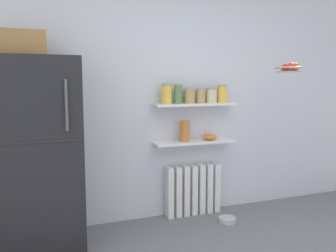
{
  "coord_description": "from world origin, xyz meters",
  "views": [
    {
      "loc": [
        -1.37,
        -1.55,
        1.47
      ],
      "look_at": [
        -0.18,
        1.6,
        1.05
      ],
      "focal_mm": 37.8,
      "sensor_mm": 36.0,
      "label": 1
    }
  ],
  "objects_px": {
    "storage_jar_4": "(211,96)",
    "storage_jar_5": "(222,94)",
    "storage_jar_1": "(178,94)",
    "hanging_fruit_basket": "(290,68)",
    "refrigerator": "(36,151)",
    "vase": "(185,131)",
    "storage_jar_0": "(166,94)",
    "pet_food_bowl": "(227,220)",
    "radiator": "(193,190)",
    "storage_jar_2": "(190,96)",
    "shelf_bowl": "(210,137)",
    "storage_jar_3": "(201,96)"
  },
  "relations": [
    {
      "from": "storage_jar_4",
      "to": "storage_jar_5",
      "type": "bearing_deg",
      "value": -0.0
    },
    {
      "from": "storage_jar_1",
      "to": "hanging_fruit_basket",
      "type": "bearing_deg",
      "value": -22.04
    },
    {
      "from": "refrigerator",
      "to": "storage_jar_1",
      "type": "xyz_separation_m",
      "value": [
        1.42,
        0.24,
        0.47
      ]
    },
    {
      "from": "storage_jar_5",
      "to": "vase",
      "type": "relative_size",
      "value": 0.87
    },
    {
      "from": "refrigerator",
      "to": "storage_jar_0",
      "type": "relative_size",
      "value": 9.07
    },
    {
      "from": "pet_food_bowl",
      "to": "storage_jar_5",
      "type": "bearing_deg",
      "value": 74.24
    },
    {
      "from": "storage_jar_4",
      "to": "storage_jar_1",
      "type": "bearing_deg",
      "value": 180.0
    },
    {
      "from": "radiator",
      "to": "storage_jar_0",
      "type": "distance_m",
      "value": 1.12
    },
    {
      "from": "refrigerator",
      "to": "storage_jar_4",
      "type": "relative_size",
      "value": 11.45
    },
    {
      "from": "storage_jar_2",
      "to": "storage_jar_4",
      "type": "height_order",
      "value": "storage_jar_4"
    },
    {
      "from": "storage_jar_1",
      "to": "refrigerator",
      "type": "bearing_deg",
      "value": -170.41
    },
    {
      "from": "storage_jar_2",
      "to": "storage_jar_5",
      "type": "relative_size",
      "value": 0.82
    },
    {
      "from": "radiator",
      "to": "shelf_bowl",
      "type": "height_order",
      "value": "shelf_bowl"
    },
    {
      "from": "storage_jar_1",
      "to": "storage_jar_5",
      "type": "distance_m",
      "value": 0.52
    },
    {
      "from": "storage_jar_5",
      "to": "vase",
      "type": "bearing_deg",
      "value": 180.0
    },
    {
      "from": "shelf_bowl",
      "to": "pet_food_bowl",
      "type": "height_order",
      "value": "shelf_bowl"
    },
    {
      "from": "storage_jar_1",
      "to": "storage_jar_4",
      "type": "xyz_separation_m",
      "value": [
        0.39,
        0.0,
        -0.02
      ]
    },
    {
      "from": "storage_jar_1",
      "to": "storage_jar_5",
      "type": "xyz_separation_m",
      "value": [
        0.52,
        -0.0,
        -0.01
      ]
    },
    {
      "from": "refrigerator",
      "to": "storage_jar_2",
      "type": "distance_m",
      "value": 1.63
    },
    {
      "from": "storage_jar_3",
      "to": "hanging_fruit_basket",
      "type": "height_order",
      "value": "hanging_fruit_basket"
    },
    {
      "from": "storage_jar_3",
      "to": "hanging_fruit_basket",
      "type": "distance_m",
      "value": 0.96
    },
    {
      "from": "refrigerator",
      "to": "storage_jar_2",
      "type": "xyz_separation_m",
      "value": [
        1.55,
        0.24,
        0.44
      ]
    },
    {
      "from": "storage_jar_3",
      "to": "shelf_bowl",
      "type": "distance_m",
      "value": 0.47
    },
    {
      "from": "storage_jar_5",
      "to": "radiator",
      "type": "bearing_deg",
      "value": 174.76
    },
    {
      "from": "storage_jar_1",
      "to": "storage_jar_4",
      "type": "relative_size",
      "value": 1.29
    },
    {
      "from": "storage_jar_1",
      "to": "pet_food_bowl",
      "type": "distance_m",
      "value": 1.43
    },
    {
      "from": "storage_jar_5",
      "to": "pet_food_bowl",
      "type": "xyz_separation_m",
      "value": [
        -0.09,
        -0.32,
        -1.32
      ]
    },
    {
      "from": "storage_jar_5",
      "to": "vase",
      "type": "distance_m",
      "value": 0.6
    },
    {
      "from": "radiator",
      "to": "hanging_fruit_basket",
      "type": "height_order",
      "value": "hanging_fruit_basket"
    },
    {
      "from": "storage_jar_5",
      "to": "shelf_bowl",
      "type": "bearing_deg",
      "value": 180.0
    },
    {
      "from": "storage_jar_0",
      "to": "storage_jar_4",
      "type": "xyz_separation_m",
      "value": [
        0.52,
        -0.0,
        -0.02
      ]
    },
    {
      "from": "pet_food_bowl",
      "to": "storage_jar_1",
      "type": "bearing_deg",
      "value": 143.85
    },
    {
      "from": "storage_jar_2",
      "to": "radiator",
      "type": "bearing_deg",
      "value": 24.61
    },
    {
      "from": "storage_jar_2",
      "to": "pet_food_bowl",
      "type": "xyz_separation_m",
      "value": [
        0.3,
        -0.32,
        -1.3
      ]
    },
    {
      "from": "storage_jar_3",
      "to": "storage_jar_5",
      "type": "bearing_deg",
      "value": -0.0
    },
    {
      "from": "storage_jar_2",
      "to": "storage_jar_4",
      "type": "relative_size",
      "value": 0.98
    },
    {
      "from": "pet_food_bowl",
      "to": "refrigerator",
      "type": "bearing_deg",
      "value": 177.62
    },
    {
      "from": "storage_jar_5",
      "to": "pet_food_bowl",
      "type": "height_order",
      "value": "storage_jar_5"
    },
    {
      "from": "vase",
      "to": "shelf_bowl",
      "type": "relative_size",
      "value": 1.46
    },
    {
      "from": "hanging_fruit_basket",
      "to": "radiator",
      "type": "bearing_deg",
      "value": 152.05
    },
    {
      "from": "vase",
      "to": "pet_food_bowl",
      "type": "distance_m",
      "value": 1.04
    },
    {
      "from": "storage_jar_2",
      "to": "pet_food_bowl",
      "type": "bearing_deg",
      "value": -46.28
    },
    {
      "from": "storage_jar_2",
      "to": "storage_jar_5",
      "type": "distance_m",
      "value": 0.39
    },
    {
      "from": "storage_jar_1",
      "to": "shelf_bowl",
      "type": "distance_m",
      "value": 0.61
    },
    {
      "from": "storage_jar_5",
      "to": "pet_food_bowl",
      "type": "distance_m",
      "value": 1.36
    },
    {
      "from": "refrigerator",
      "to": "storage_jar_1",
      "type": "relative_size",
      "value": 8.88
    },
    {
      "from": "radiator",
      "to": "hanging_fruit_basket",
      "type": "bearing_deg",
      "value": -27.95
    },
    {
      "from": "storage_jar_2",
      "to": "storage_jar_4",
      "type": "distance_m",
      "value": 0.26
    },
    {
      "from": "radiator",
      "to": "storage_jar_3",
      "type": "height_order",
      "value": "storage_jar_3"
    },
    {
      "from": "storage_jar_1",
      "to": "shelf_bowl",
      "type": "relative_size",
      "value": 1.37
    }
  ]
}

